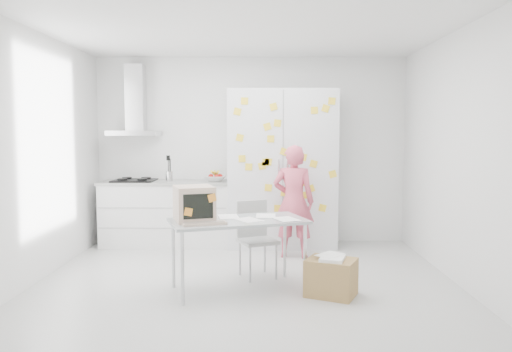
{
  "coord_description": "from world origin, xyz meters",
  "views": [
    {
      "loc": [
        0.19,
        -5.33,
        1.61
      ],
      "look_at": [
        0.1,
        0.74,
        1.08
      ],
      "focal_mm": 35.0,
      "sensor_mm": 36.0,
      "label": 1
    }
  ],
  "objects_px": {
    "chair": "(255,234)",
    "cardboard_box": "(331,277)",
    "person": "(294,202)",
    "desk": "(211,212)"
  },
  "relations": [
    {
      "from": "desk",
      "to": "chair",
      "type": "bearing_deg",
      "value": 33.33
    },
    {
      "from": "chair",
      "to": "cardboard_box",
      "type": "distance_m",
      "value": 1.06
    },
    {
      "from": "person",
      "to": "chair",
      "type": "bearing_deg",
      "value": 68.85
    },
    {
      "from": "person",
      "to": "chair",
      "type": "xyz_separation_m",
      "value": [
        -0.48,
        -0.84,
        -0.25
      ]
    },
    {
      "from": "person",
      "to": "cardboard_box",
      "type": "bearing_deg",
      "value": 109.02
    },
    {
      "from": "chair",
      "to": "cardboard_box",
      "type": "bearing_deg",
      "value": -65.73
    },
    {
      "from": "chair",
      "to": "cardboard_box",
      "type": "relative_size",
      "value": 1.48
    },
    {
      "from": "person",
      "to": "chair",
      "type": "relative_size",
      "value": 1.72
    },
    {
      "from": "chair",
      "to": "desk",
      "type": "bearing_deg",
      "value": -151.64
    },
    {
      "from": "cardboard_box",
      "to": "desk",
      "type": "bearing_deg",
      "value": 174.4
    }
  ]
}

